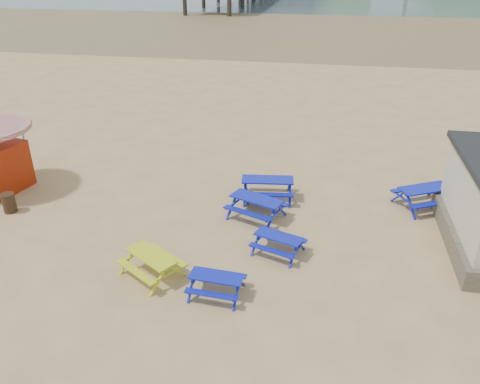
% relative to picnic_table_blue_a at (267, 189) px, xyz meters
% --- Properties ---
extents(ground, '(400.00, 400.00, 0.00)m').
position_rel_picnic_table_blue_a_xyz_m(ground, '(-0.38, -3.10, -0.43)').
color(ground, tan).
rests_on(ground, ground).
extents(wet_sand, '(400.00, 400.00, 0.00)m').
position_rel_picnic_table_blue_a_xyz_m(wet_sand, '(-0.38, 51.90, -0.43)').
color(wet_sand, olive).
rests_on(wet_sand, ground).
extents(picnic_table_blue_a, '(2.24, 1.90, 0.86)m').
position_rel_picnic_table_blue_a_xyz_m(picnic_table_blue_a, '(0.00, 0.00, 0.00)').
color(picnic_table_blue_a, '#1907B2').
rests_on(picnic_table_blue_a, ground).
extents(picnic_table_blue_b, '(2.39, 2.18, 0.82)m').
position_rel_picnic_table_blue_a_xyz_m(picnic_table_blue_b, '(-0.19, -1.62, -0.02)').
color(picnic_table_blue_b, '#1907B2').
rests_on(picnic_table_blue_b, ground).
extents(picnic_table_blue_c, '(2.55, 2.39, 0.85)m').
position_rel_picnic_table_blue_a_xyz_m(picnic_table_blue_c, '(6.08, 0.40, -0.01)').
color(picnic_table_blue_c, '#1907B2').
rests_on(picnic_table_blue_c, ground).
extents(picnic_table_blue_d, '(1.62, 1.34, 0.65)m').
position_rel_picnic_table_blue_a_xyz_m(picnic_table_blue_d, '(-0.63, -6.25, -0.11)').
color(picnic_table_blue_d, '#1907B2').
rests_on(picnic_table_blue_d, ground).
extents(picnic_table_blue_e, '(1.89, 1.70, 0.66)m').
position_rel_picnic_table_blue_a_xyz_m(picnic_table_blue_e, '(0.89, -3.81, -0.10)').
color(picnic_table_blue_e, '#1907B2').
rests_on(picnic_table_blue_e, ground).
extents(picnic_table_yellow, '(2.24, 2.13, 0.74)m').
position_rel_picnic_table_blue_a_xyz_m(picnic_table_yellow, '(-2.77, -5.73, -0.06)').
color(picnic_table_yellow, '#CFAF09').
rests_on(picnic_table_yellow, ground).
extents(litter_bin, '(0.52, 0.52, 0.76)m').
position_rel_picnic_table_blue_a_xyz_m(litter_bin, '(-9.55, -2.95, -0.04)').
color(litter_bin, '#372916').
rests_on(litter_bin, ground).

